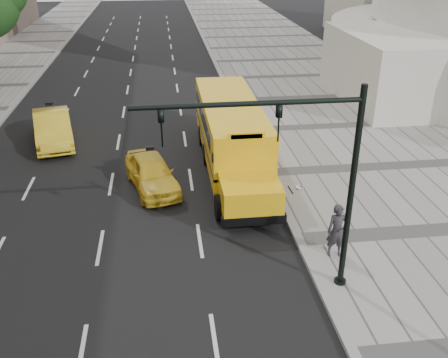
{
  "coord_description": "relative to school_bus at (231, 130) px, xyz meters",
  "views": [
    {
      "loc": [
        1.49,
        -20.04,
        9.8
      ],
      "look_at": [
        3.5,
        -4.0,
        1.9
      ],
      "focal_mm": 40.0,
      "sensor_mm": 36.0,
      "label": 1
    }
  ],
  "objects": [
    {
      "name": "ground",
      "position": [
        -4.5,
        -1.34,
        -1.76
      ],
      "size": [
        140.0,
        140.0,
        0.0
      ],
      "primitive_type": "plane",
      "color": "black",
      "rests_on": "ground"
    },
    {
      "name": "sidewalk_museum",
      "position": [
        7.5,
        -1.34,
        -1.69
      ],
      "size": [
        12.0,
        140.0,
        0.15
      ],
      "primitive_type": "cube",
      "color": "gray",
      "rests_on": "ground"
    },
    {
      "name": "curb_museum",
      "position": [
        1.5,
        -1.34,
        -1.69
      ],
      "size": [
        0.3,
        140.0,
        0.15
      ],
      "primitive_type": "cube",
      "color": "gray",
      "rests_on": "ground"
    },
    {
      "name": "school_bus",
      "position": [
        0.0,
        0.0,
        0.0
      ],
      "size": [
        2.96,
        11.56,
        3.19
      ],
      "color": "yellow",
      "rests_on": "ground"
    },
    {
      "name": "taxi_near",
      "position": [
        -3.68,
        -1.97,
        -1.04
      ],
      "size": [
        2.71,
        4.52,
        1.44
      ],
      "primitive_type": "imported",
      "rotation": [
        0.0,
        0.0,
        0.25
      ],
      "color": "gold",
      "rests_on": "ground"
    },
    {
      "name": "taxi_far",
      "position": [
        -8.78,
        3.88,
        -0.93
      ],
      "size": [
        2.83,
        5.33,
        1.67
      ],
      "primitive_type": "imported",
      "rotation": [
        0.0,
        0.0,
        0.22
      ],
      "color": "gold",
      "rests_on": "ground"
    },
    {
      "name": "pedestrian",
      "position": [
        2.41,
        -8.0,
        -0.68
      ],
      "size": [
        0.72,
        0.5,
        1.87
      ],
      "primitive_type": "imported",
      "rotation": [
        0.0,
        0.0,
        -0.08
      ],
      "color": "#302C33",
      "rests_on": "sidewalk_museum"
    },
    {
      "name": "traffic_signal",
      "position": [
        0.69,
        -9.46,
        2.33
      ],
      "size": [
        6.18,
        0.36,
        6.4
      ],
      "color": "black",
      "rests_on": "ground"
    }
  ]
}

